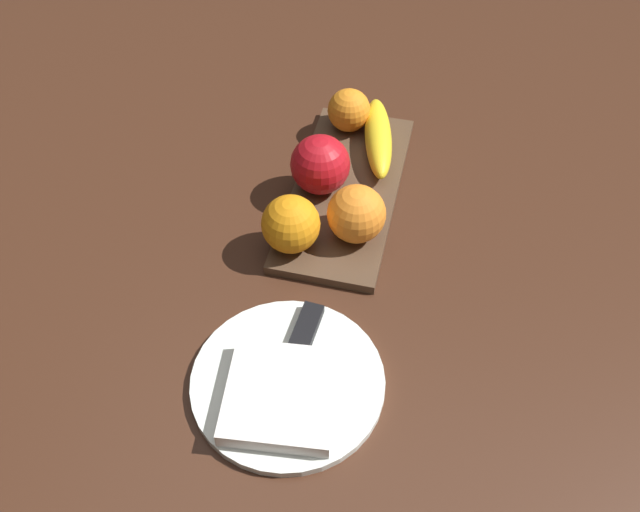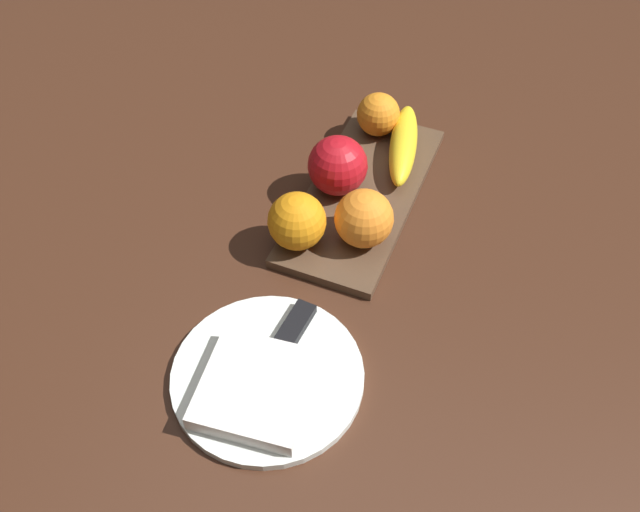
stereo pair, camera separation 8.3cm
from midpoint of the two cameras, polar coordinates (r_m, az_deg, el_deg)
The scene contains 10 objects.
ground_plane at distance 0.94m, azimuth 4.58°, elevation 3.65°, with size 2.40×2.40×0.00m, color #402316.
fruit_tray at distance 0.96m, azimuth 5.97°, elevation 4.91°, with size 0.32×0.14×0.01m, color #513A29.
apple at distance 0.92m, azimuth 4.04°, elevation 7.27°, with size 0.08×0.08×0.08m, color #B5121C.
banana at distance 1.00m, azimuth 9.24°, elevation 8.90°, with size 0.17×0.04×0.04m, color yellow.
orange_near_apple at distance 0.86m, azimuth 6.37°, elevation 2.92°, with size 0.07×0.07×0.07m, color orange.
orange_near_banana at distance 1.03m, azimuth 7.15°, elevation 11.33°, with size 0.06×0.06×0.06m, color orange.
orange_center at distance 0.86m, azimuth 0.85°, elevation 2.71°, with size 0.07×0.07×0.07m, color orange.
dinner_plate at distance 0.78m, azimuth -1.24°, elevation -10.01°, with size 0.21×0.21×0.01m, color white.
folded_napkin at distance 0.75m, azimuth -2.07°, elevation -11.03°, with size 0.12×0.12×0.02m, color white.
knife at distance 0.79m, azimuth 0.02°, elevation -7.47°, with size 0.18×0.03×0.01m.
Camera 2 is at (0.62, 0.22, 0.68)m, focal length 39.05 mm.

